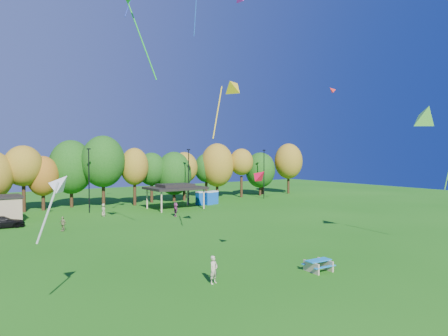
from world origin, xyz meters
TOP-DOWN VIEW (x-y plane):
  - ground at (0.00, 0.00)m, footprint 160.00×160.00m
  - tree_line at (-1.03, 45.51)m, footprint 93.57×10.55m
  - lamp_posts at (2.00, 40.00)m, footprint 64.50×0.25m
  - pavilion at (14.00, 37.00)m, footprint 8.20×6.20m
  - porta_potties at (20.70, 38.54)m, footprint 3.75×1.65m
  - picnic_table at (7.33, 2.49)m, footprint 1.97×1.67m
  - kite_flyer at (-0.24, 4.41)m, footprint 0.75×0.62m
  - car_d at (-9.36, 33.87)m, footprint 4.76×2.23m
  - far_person_1 at (-4.18, 28.09)m, footprint 0.81×0.99m
  - far_person_3 at (2.66, 35.80)m, footprint 0.89×1.00m
  - far_person_4 at (10.56, 30.35)m, footprint 1.33×1.77m
  - kite_2 at (-9.63, 3.31)m, footprint 2.04×1.62m
  - kite_3 at (6.60, 11.61)m, footprint 3.38×2.42m
  - kite_4 at (30.77, 21.45)m, footprint 1.48×1.41m
  - kite_8 at (19.32, 1.52)m, footprint 3.63×4.38m
  - kite_13 at (5.09, 6.20)m, footprint 1.24×1.49m

SIDE VIEW (x-z plane):
  - ground at x=0.00m, z-range 0.00..0.00m
  - picnic_table at x=7.33m, z-range 0.07..0.88m
  - car_d at x=-9.36m, z-range 0.00..1.34m
  - far_person_1 at x=-4.18m, z-range 0.00..1.58m
  - far_person_3 at x=2.66m, z-range 0.00..1.71m
  - kite_flyer at x=-0.24m, z-range 0.00..1.78m
  - far_person_4 at x=10.56m, z-range 0.00..1.86m
  - porta_potties at x=20.70m, z-range 0.01..2.19m
  - pavilion at x=14.00m, z-range 1.34..5.11m
  - lamp_posts at x=2.00m, z-range 0.36..9.45m
  - tree_line at x=-1.03m, z-range 0.34..11.49m
  - kite_13 at x=5.09m, z-range 6.05..7.37m
  - kite_2 at x=-9.63m, z-range 5.16..8.58m
  - kite_8 at x=19.32m, z-range 7.72..15.51m
  - kite_3 at x=6.60m, z-range 11.32..16.98m
  - kite_4 at x=30.77m, z-range 16.80..17.99m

